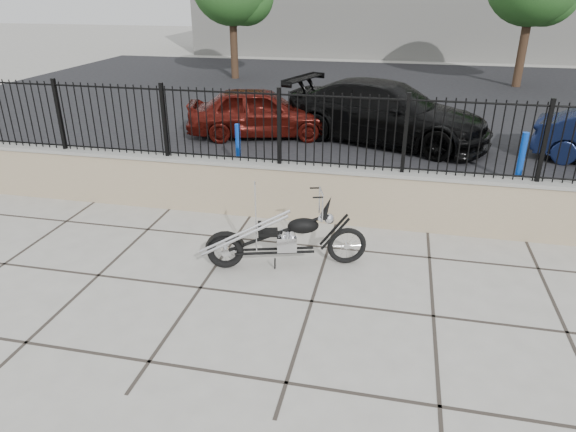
# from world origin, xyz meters

# --- Properties ---
(ground_plane) EXTENTS (90.00, 90.00, 0.00)m
(ground_plane) POSITION_xyz_m (0.00, 0.00, 0.00)
(ground_plane) COLOR #99968E
(ground_plane) RESTS_ON ground
(parking_lot) EXTENTS (30.00, 30.00, 0.00)m
(parking_lot) POSITION_xyz_m (0.00, 12.50, 0.00)
(parking_lot) COLOR black
(parking_lot) RESTS_ON ground
(retaining_wall) EXTENTS (14.00, 0.36, 0.96)m
(retaining_wall) POSITION_xyz_m (0.00, 2.50, 0.48)
(retaining_wall) COLOR gray
(retaining_wall) RESTS_ON ground_plane
(iron_fence) EXTENTS (14.00, 0.08, 1.20)m
(iron_fence) POSITION_xyz_m (0.00, 2.50, 1.56)
(iron_fence) COLOR black
(iron_fence) RESTS_ON retaining_wall
(chopper_motorcycle) EXTENTS (2.17, 0.97, 1.29)m
(chopper_motorcycle) POSITION_xyz_m (-0.55, 0.82, 0.65)
(chopper_motorcycle) COLOR black
(chopper_motorcycle) RESTS_ON ground_plane
(car_red) EXTENTS (4.04, 2.41, 1.29)m
(car_red) POSITION_xyz_m (-2.68, 7.46, 0.64)
(car_red) COLOR #460E0A
(car_red) RESTS_ON parking_lot
(car_black) EXTENTS (5.59, 3.71, 1.50)m
(car_black) POSITION_xyz_m (0.55, 7.62, 0.75)
(car_black) COLOR black
(car_black) RESTS_ON parking_lot
(bollard_a) EXTENTS (0.14, 0.14, 0.95)m
(bollard_a) POSITION_xyz_m (-2.50, 4.93, 0.47)
(bollard_a) COLOR #0C33B9
(bollard_a) RESTS_ON ground_plane
(bollard_b) EXTENTS (0.13, 0.13, 1.06)m
(bollard_b) POSITION_xyz_m (3.33, 5.09, 0.53)
(bollard_b) COLOR #0D28C8
(bollard_b) RESTS_ON ground_plane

